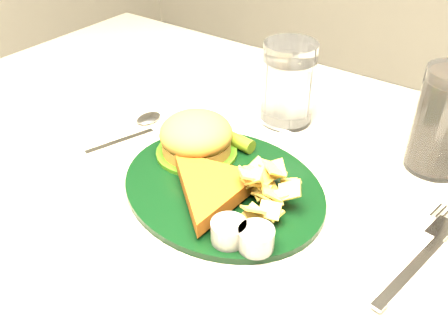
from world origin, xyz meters
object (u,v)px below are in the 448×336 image
at_px(dinner_plate, 223,170).
at_px(fork_napkin, 413,266).
at_px(water_glass, 288,83).
at_px(cola_glass, 445,121).
at_px(table, 226,335).

relative_size(dinner_plate, fork_napkin, 1.62).
xyz_separation_m(water_glass, cola_glass, (0.23, 0.01, 0.01)).
relative_size(water_glass, cola_glass, 0.89).
distance_m(table, dinner_plate, 0.41).
bearing_deg(table, dinner_plate, -59.88).
bearing_deg(water_glass, dinner_plate, -82.60).
height_order(table, water_glass, water_glass).
distance_m(water_glass, cola_glass, 0.23).
bearing_deg(fork_napkin, water_glass, 153.06).
bearing_deg(table, cola_glass, 37.42).
bearing_deg(dinner_plate, water_glass, 112.19).
xyz_separation_m(dinner_plate, water_glass, (-0.03, 0.21, 0.03)).
distance_m(dinner_plate, cola_glass, 0.30).
bearing_deg(water_glass, table, -88.90).
bearing_deg(cola_glass, table, -142.58).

